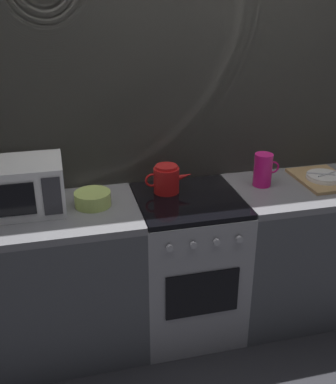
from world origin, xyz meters
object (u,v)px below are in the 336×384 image
Objects in this scene: pitcher at (263,170)px; dish_pile at (323,178)px; stove_unit at (187,265)px; kettle at (167,179)px; microwave at (20,186)px; mixing_bowl at (93,199)px.

pitcher reaches higher than dish_pile.
kettle is at bearing 131.90° from stove_unit.
stove_unit is 0.74m from pitcher.
mixing_bowl is (0.38, -0.04, -0.10)m from microwave.
kettle is (-0.10, 0.11, 0.53)m from stove_unit.
pitcher is 0.40m from dish_pile.
dish_pile is (1.79, -0.04, -0.12)m from microwave.
mixing_bowl reaches higher than dish_pile.
stove_unit is at bearing -48.10° from kettle.
microwave is (-0.92, 0.08, 0.59)m from stove_unit.
dish_pile is (0.88, 0.04, 0.47)m from stove_unit.
microwave is 2.30× the size of mixing_bowl.
kettle reaches higher than dish_pile.
pitcher reaches higher than kettle.
mixing_bowl is 1.00× the size of pitcher.
microwave is at bearing 179.71° from pitcher.
pitcher is at bearing 2.08° from mixing_bowl.
stove_unit is at bearing -4.88° from microwave.
stove_unit is 1.09m from microwave.
microwave is 1.62× the size of kettle.
kettle is 0.59m from pitcher.
mixing_bowl reaches higher than stove_unit.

